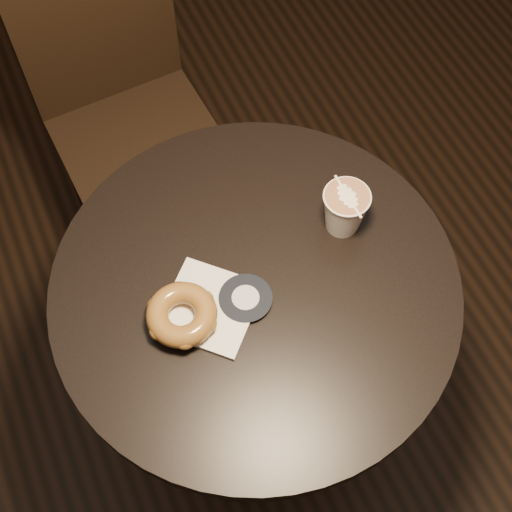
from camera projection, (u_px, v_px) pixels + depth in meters
name	position (u px, v px, depth m)	size (l,w,h in m)	color
cafe_table	(255.00, 330.00, 1.38)	(0.70, 0.70, 0.75)	black
chair	(118.00, 88.00, 1.70)	(0.40, 0.40, 0.96)	black
pastry_bag	(210.00, 307.00, 1.18)	(0.14, 0.14, 0.01)	white
doughnut	(182.00, 315.00, 1.15)	(0.12, 0.12, 0.04)	brown
latte_cup	(344.00, 211.00, 1.22)	(0.08, 0.08, 0.09)	white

